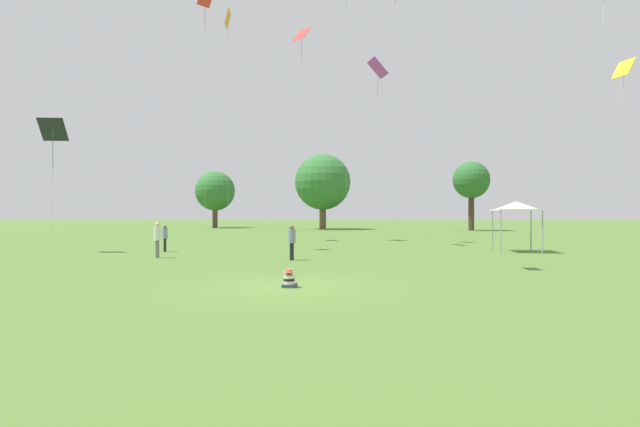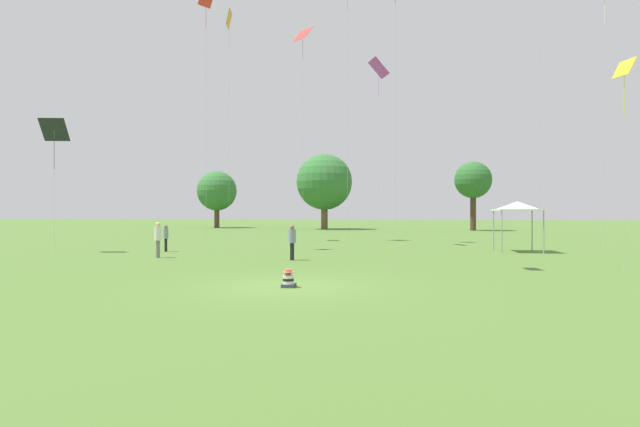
{
  "view_description": "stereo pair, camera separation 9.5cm",
  "coord_description": "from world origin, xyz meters",
  "px_view_note": "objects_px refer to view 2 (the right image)",
  "views": [
    {
      "loc": [
        3.59,
        -14.46,
        2.2
      ],
      "look_at": [
        0.02,
        5.11,
        2.18
      ],
      "focal_mm": 28.0,
      "sensor_mm": 36.0,
      "label": 1
    },
    {
      "loc": [
        3.69,
        -14.44,
        2.2
      ],
      "look_at": [
        0.02,
        5.11,
        2.18
      ],
      "focal_mm": 28.0,
      "sensor_mm": 36.0,
      "label": 2
    }
  ],
  "objects_px": {
    "person_standing_0": "(166,236)",
    "person_standing_2": "(158,236)",
    "kite_6": "(624,76)",
    "canopy_tent": "(517,206)",
    "kite_4": "(303,39)",
    "kite_1": "(206,13)",
    "kite_3": "(229,25)",
    "person_standing_1": "(292,239)",
    "kite_7": "(379,71)",
    "distant_tree_2": "(324,182)",
    "distant_tree_1": "(473,181)",
    "distant_tree_0": "(217,191)",
    "seated_toddler": "(288,280)",
    "kite_8": "(54,131)"
  },
  "relations": [
    {
      "from": "person_standing_0",
      "to": "person_standing_2",
      "type": "bearing_deg",
      "value": -31.84
    },
    {
      "from": "person_standing_0",
      "to": "kite_6",
      "type": "relative_size",
      "value": 0.19
    },
    {
      "from": "canopy_tent",
      "to": "kite_4",
      "type": "bearing_deg",
      "value": 148.74
    },
    {
      "from": "kite_1",
      "to": "kite_3",
      "type": "height_order",
      "value": "kite_3"
    },
    {
      "from": "person_standing_1",
      "to": "kite_1",
      "type": "relative_size",
      "value": 0.11
    },
    {
      "from": "canopy_tent",
      "to": "kite_7",
      "type": "distance_m",
      "value": 13.07
    },
    {
      "from": "kite_3",
      "to": "kite_7",
      "type": "distance_m",
      "value": 13.39
    },
    {
      "from": "distant_tree_2",
      "to": "kite_4",
      "type": "bearing_deg",
      "value": -83.37
    },
    {
      "from": "person_standing_0",
      "to": "distant_tree_1",
      "type": "xyz_separation_m",
      "value": [
        21.13,
        38.5,
        5.32
      ]
    },
    {
      "from": "distant_tree_1",
      "to": "distant_tree_2",
      "type": "height_order",
      "value": "distant_tree_2"
    },
    {
      "from": "kite_3",
      "to": "person_standing_0",
      "type": "bearing_deg",
      "value": 35.62
    },
    {
      "from": "kite_1",
      "to": "kite_6",
      "type": "bearing_deg",
      "value": 148.15
    },
    {
      "from": "kite_6",
      "to": "distant_tree_0",
      "type": "xyz_separation_m",
      "value": [
        -36.68,
        49.1,
        -1.98
      ]
    },
    {
      "from": "kite_7",
      "to": "distant_tree_0",
      "type": "relative_size",
      "value": 1.5
    },
    {
      "from": "canopy_tent",
      "to": "distant_tree_0",
      "type": "xyz_separation_m",
      "value": [
        -34.53,
        40.28,
        2.88
      ]
    },
    {
      "from": "distant_tree_2",
      "to": "canopy_tent",
      "type": "bearing_deg",
      "value": -64.25
    },
    {
      "from": "person_standing_1",
      "to": "distant_tree_2",
      "type": "bearing_deg",
      "value": 0.62
    },
    {
      "from": "person_standing_0",
      "to": "kite_6",
      "type": "xyz_separation_m",
      "value": [
        21.74,
        -5.27,
        6.51
      ]
    },
    {
      "from": "seated_toddler",
      "to": "distant_tree_0",
      "type": "xyz_separation_m",
      "value": [
        -25.12,
        55.68,
        5.22
      ]
    },
    {
      "from": "kite_1",
      "to": "kite_8",
      "type": "height_order",
      "value": "kite_1"
    },
    {
      "from": "person_standing_1",
      "to": "distant_tree_0",
      "type": "height_order",
      "value": "distant_tree_0"
    },
    {
      "from": "kite_1",
      "to": "kite_4",
      "type": "height_order",
      "value": "kite_4"
    },
    {
      "from": "canopy_tent",
      "to": "distant_tree_2",
      "type": "bearing_deg",
      "value": 115.75
    },
    {
      "from": "person_standing_2",
      "to": "person_standing_1",
      "type": "bearing_deg",
      "value": 78.52
    },
    {
      "from": "kite_6",
      "to": "distant_tree_1",
      "type": "bearing_deg",
      "value": -159.2
    },
    {
      "from": "kite_1",
      "to": "kite_8",
      "type": "relative_size",
      "value": 2.05
    },
    {
      "from": "person_standing_1",
      "to": "canopy_tent",
      "type": "bearing_deg",
      "value": -65.24
    },
    {
      "from": "person_standing_0",
      "to": "kite_6",
      "type": "distance_m",
      "value": 23.3
    },
    {
      "from": "kite_3",
      "to": "distant_tree_2",
      "type": "distance_m",
      "value": 30.94
    },
    {
      "from": "person_standing_2",
      "to": "kite_4",
      "type": "xyz_separation_m",
      "value": [
        3.7,
        15.93,
        14.88
      ]
    },
    {
      "from": "kite_6",
      "to": "distant_tree_1",
      "type": "relative_size",
      "value": 0.94
    },
    {
      "from": "person_standing_0",
      "to": "person_standing_2",
      "type": "xyz_separation_m",
      "value": [
        1.51,
        -3.65,
        0.14
      ]
    },
    {
      "from": "seated_toddler",
      "to": "kite_6",
      "type": "xyz_separation_m",
      "value": [
        11.56,
        6.58,
        7.2
      ]
    },
    {
      "from": "distant_tree_0",
      "to": "distant_tree_2",
      "type": "relative_size",
      "value": 0.83
    },
    {
      "from": "person_standing_1",
      "to": "kite_1",
      "type": "xyz_separation_m",
      "value": [
        -6.49,
        5.13,
        13.06
      ]
    },
    {
      "from": "seated_toddler",
      "to": "kite_3",
      "type": "xyz_separation_m",
      "value": [
        -10.65,
        22.94,
        16.75
      ]
    },
    {
      "from": "seated_toddler",
      "to": "distant_tree_2",
      "type": "bearing_deg",
      "value": 95.28
    },
    {
      "from": "person_standing_0",
      "to": "distant_tree_2",
      "type": "bearing_deg",
      "value": 122.82
    },
    {
      "from": "kite_6",
      "to": "distant_tree_0",
      "type": "height_order",
      "value": "distant_tree_0"
    },
    {
      "from": "distant_tree_1",
      "to": "canopy_tent",
      "type": "bearing_deg",
      "value": -92.53
    },
    {
      "from": "distant_tree_2",
      "to": "kite_1",
      "type": "bearing_deg",
      "value": -90.33
    },
    {
      "from": "person_standing_2",
      "to": "kite_6",
      "type": "relative_size",
      "value": 0.22
    },
    {
      "from": "kite_3",
      "to": "kite_4",
      "type": "xyz_separation_m",
      "value": [
        5.68,
        1.19,
        -1.05
      ]
    },
    {
      "from": "person_standing_0",
      "to": "kite_8",
      "type": "xyz_separation_m",
      "value": [
        -5.89,
        -1.59,
        5.84
      ]
    },
    {
      "from": "kite_1",
      "to": "seated_toddler",
      "type": "bearing_deg",
      "value": 109.11
    },
    {
      "from": "kite_7",
      "to": "kite_8",
      "type": "bearing_deg",
      "value": 139.22
    },
    {
      "from": "kite_4",
      "to": "distant_tree_2",
      "type": "distance_m",
      "value": 29.55
    },
    {
      "from": "distant_tree_0",
      "to": "person_standing_0",
      "type": "bearing_deg",
      "value": -71.17
    },
    {
      "from": "person_standing_0",
      "to": "person_standing_1",
      "type": "bearing_deg",
      "value": 12.03
    },
    {
      "from": "kite_1",
      "to": "kite_7",
      "type": "distance_m",
      "value": 11.82
    }
  ]
}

